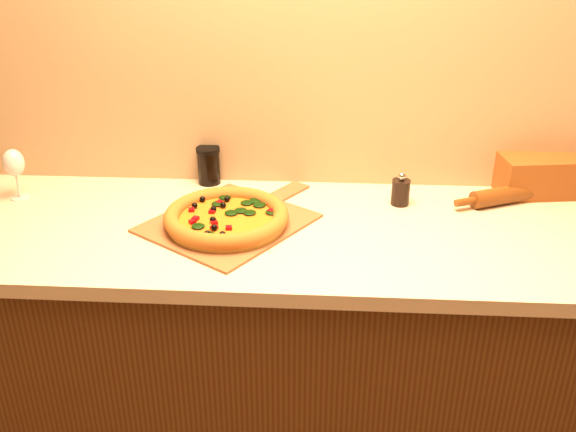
% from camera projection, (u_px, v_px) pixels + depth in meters
% --- Properties ---
extents(room_shell, '(4.00, 4.00, 4.00)m').
position_uv_depth(room_shell, '(249.00, 183.00, 0.19)').
color(room_shell, '#9E8460').
rests_on(room_shell, ground).
extents(cabinet, '(2.80, 0.65, 0.86)m').
position_uv_depth(cabinet, '(313.00, 362.00, 2.00)').
color(cabinet, '#49240F').
rests_on(cabinet, ground).
extents(countertop, '(2.84, 0.68, 0.04)m').
position_uv_depth(countertop, '(315.00, 234.00, 1.80)').
color(countertop, beige).
rests_on(countertop, cabinet).
extents(pizza_peel, '(0.54, 0.58, 0.01)m').
position_uv_depth(pizza_peel, '(232.00, 221.00, 1.82)').
color(pizza_peel, brown).
rests_on(pizza_peel, countertop).
extents(pizza, '(0.35, 0.35, 0.05)m').
position_uv_depth(pizza, '(227.00, 218.00, 1.78)').
color(pizza, '#B27F2C').
rests_on(pizza, pizza_peel).
extents(bottle_cap, '(0.03, 0.03, 0.01)m').
position_uv_depth(bottle_cap, '(198.00, 235.00, 1.75)').
color(bottle_cap, black).
rests_on(bottle_cap, countertop).
extents(pepper_grinder, '(0.06, 0.06, 0.10)m').
position_uv_depth(pepper_grinder, '(401.00, 191.00, 1.92)').
color(pepper_grinder, black).
rests_on(pepper_grinder, countertop).
extents(rolling_pin, '(0.37, 0.18, 0.05)m').
position_uv_depth(rolling_pin, '(512.00, 194.00, 1.93)').
color(rolling_pin, '#5B2A0F').
rests_on(rolling_pin, countertop).
extents(bread_bag, '(0.46, 0.20, 0.12)m').
position_uv_depth(bread_bag, '(570.00, 174.00, 1.99)').
color(bread_bag, brown).
rests_on(bread_bag, countertop).
extents(wine_glass, '(0.06, 0.06, 0.16)m').
position_uv_depth(wine_glass, '(14.00, 164.00, 1.92)').
color(wine_glass, silver).
rests_on(wine_glass, countertop).
extents(dark_jar, '(0.08, 0.08, 0.12)m').
position_uv_depth(dark_jar, '(209.00, 165.00, 2.05)').
color(dark_jar, black).
rests_on(dark_jar, countertop).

